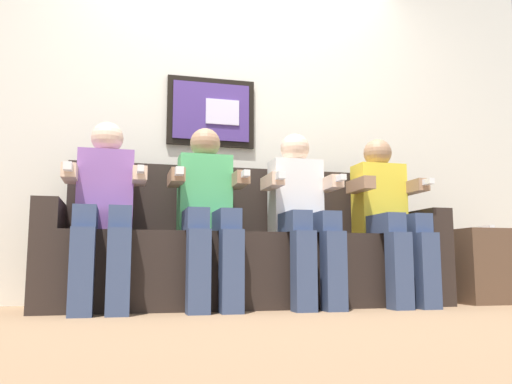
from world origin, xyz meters
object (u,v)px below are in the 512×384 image
at_px(person_rightmost, 388,211).
at_px(spare_remote_on_table, 486,227).
at_px(person_leftmost, 104,203).
at_px(person_left_center, 207,206).
at_px(person_right_center, 302,209).
at_px(couch, 249,256).
at_px(side_table_right, 481,266).

bearing_deg(person_rightmost, spare_remote_on_table, -4.24).
height_order(person_leftmost, person_left_center, same).
bearing_deg(person_right_center, person_left_center, 180.00).
bearing_deg(couch, spare_remote_on_table, -7.91).
xyz_separation_m(couch, person_right_center, (0.30, -0.17, 0.29)).
distance_m(couch, person_leftmost, 0.95).
bearing_deg(person_right_center, person_leftmost, 180.00).
bearing_deg(couch, person_rightmost, -10.73).
xyz_separation_m(person_left_center, person_right_center, (0.59, 0.00, 0.00)).
height_order(couch, side_table_right, couch).
xyz_separation_m(person_leftmost, side_table_right, (2.50, 0.06, -0.36)).
height_order(person_left_center, side_table_right, person_left_center).
bearing_deg(couch, person_left_center, -150.31).
bearing_deg(person_left_center, spare_remote_on_table, -1.55).
height_order(person_leftmost, person_rightmost, same).
xyz_separation_m(person_leftmost, spare_remote_on_table, (2.47, -0.05, -0.10)).
xyz_separation_m(couch, side_table_right, (1.61, -0.11, -0.06)).
bearing_deg(person_leftmost, person_left_center, 0.00).
bearing_deg(spare_remote_on_table, person_right_center, 177.73).
relative_size(couch, person_leftmost, 2.27).
distance_m(person_leftmost, person_rightmost, 1.78).
bearing_deg(person_leftmost, person_rightmost, 0.02).
distance_m(person_left_center, person_right_center, 0.59).
xyz_separation_m(person_left_center, person_rightmost, (1.19, 0.00, -0.00)).
bearing_deg(spare_remote_on_table, couch, 172.09).
xyz_separation_m(person_rightmost, side_table_right, (0.72, 0.06, -0.36)).
distance_m(person_left_center, side_table_right, 1.94).
relative_size(person_left_center, person_right_center, 1.00).
distance_m(couch, side_table_right, 1.61).
distance_m(person_leftmost, person_left_center, 0.59).
relative_size(person_left_center, person_rightmost, 1.00).
relative_size(person_leftmost, person_right_center, 1.00).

